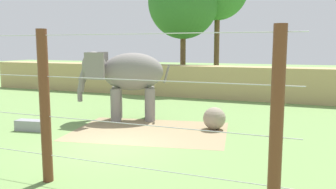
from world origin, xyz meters
name	(u,v)px	position (x,y,z in m)	size (l,w,h in m)	color
ground_plane	(114,146)	(0.00, 0.00, 0.00)	(120.00, 120.00, 0.00)	#6B8E4C
dirt_patch	(150,131)	(0.24, 2.48, 0.00)	(6.27, 4.49, 0.01)	#937F5B
embankment_wall	(210,82)	(0.00, 12.86, 1.07)	(36.00, 1.80, 2.15)	tan
elephant	(126,75)	(-1.76, 4.14, 2.15)	(4.04, 2.87, 3.24)	gray
enrichment_ball	(214,118)	(2.64, 3.76, 0.47)	(0.95, 0.95, 0.95)	gray
cable_fence	(44,107)	(0.02, -3.47, 1.97)	(12.39, 0.26, 3.92)	brown
feed_trough	(33,125)	(-4.33, 0.75, 0.22)	(1.46, 0.73, 0.44)	gray
tree_left_of_centre	(183,2)	(-3.35, 16.81, 6.98)	(5.63, 5.63, 9.95)	brown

